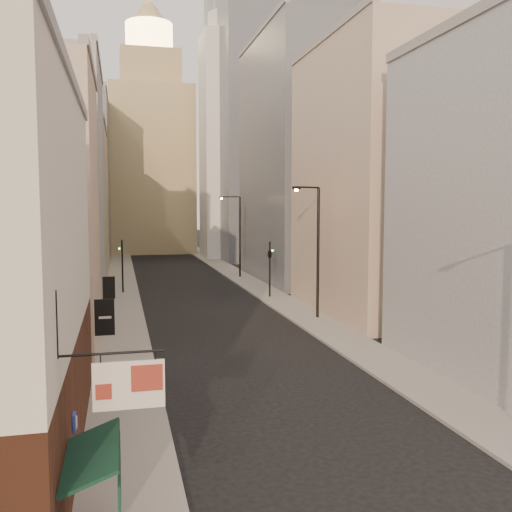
{
  "coord_description": "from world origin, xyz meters",
  "views": [
    {
      "loc": [
        -6.63,
        -9.77,
        8.17
      ],
      "look_at": [
        -0.2,
        17.04,
        5.71
      ],
      "focal_mm": 40.0,
      "sensor_mm": 36.0,
      "label": 1
    }
  ],
  "objects_px": {
    "streetlamp_far": "(238,231)",
    "traffic_light_right": "(270,255)",
    "clock_tower": "(151,151)",
    "streetlamp_mid": "(316,244)",
    "white_tower": "(228,137)",
    "traffic_light_left": "(122,257)"
  },
  "relations": [
    {
      "from": "clock_tower",
      "to": "traffic_light_right",
      "type": "distance_m",
      "value": 55.99
    },
    {
      "from": "streetlamp_mid",
      "to": "traffic_light_right",
      "type": "distance_m",
      "value": 10.02
    },
    {
      "from": "white_tower",
      "to": "traffic_light_left",
      "type": "height_order",
      "value": "white_tower"
    },
    {
      "from": "streetlamp_mid",
      "to": "traffic_light_right",
      "type": "bearing_deg",
      "value": 70.09
    },
    {
      "from": "clock_tower",
      "to": "streetlamp_mid",
      "type": "height_order",
      "value": "clock_tower"
    },
    {
      "from": "white_tower",
      "to": "clock_tower",
      "type": "bearing_deg",
      "value": 128.16
    },
    {
      "from": "clock_tower",
      "to": "streetlamp_far",
      "type": "xyz_separation_m",
      "value": [
        7.24,
        -39.37,
        -12.4
      ]
    },
    {
      "from": "clock_tower",
      "to": "traffic_light_left",
      "type": "bearing_deg",
      "value": -96.43
    },
    {
      "from": "clock_tower",
      "to": "streetlamp_far",
      "type": "relative_size",
      "value": 4.9
    },
    {
      "from": "white_tower",
      "to": "traffic_light_right",
      "type": "height_order",
      "value": "white_tower"
    },
    {
      "from": "clock_tower",
      "to": "white_tower",
      "type": "height_order",
      "value": "clock_tower"
    },
    {
      "from": "streetlamp_far",
      "to": "traffic_light_left",
      "type": "relative_size",
      "value": 1.83
    },
    {
      "from": "clock_tower",
      "to": "traffic_light_left",
      "type": "xyz_separation_m",
      "value": [
        -5.44,
        -48.29,
        -14.18
      ]
    },
    {
      "from": "white_tower",
      "to": "traffic_light_right",
      "type": "relative_size",
      "value": 8.3
    },
    {
      "from": "streetlamp_far",
      "to": "traffic_light_right",
      "type": "bearing_deg",
      "value": -78.81
    },
    {
      "from": "clock_tower",
      "to": "traffic_light_right",
      "type": "height_order",
      "value": "clock_tower"
    },
    {
      "from": "streetlamp_mid",
      "to": "traffic_light_right",
      "type": "xyz_separation_m",
      "value": [
        -0.73,
        9.87,
        -1.58
      ]
    },
    {
      "from": "streetlamp_mid",
      "to": "traffic_light_left",
      "type": "height_order",
      "value": "streetlamp_mid"
    },
    {
      "from": "clock_tower",
      "to": "traffic_light_right",
      "type": "relative_size",
      "value": 8.98
    },
    {
      "from": "clock_tower",
      "to": "streetlamp_mid",
      "type": "distance_m",
      "value": 65.3
    },
    {
      "from": "streetlamp_far",
      "to": "traffic_light_left",
      "type": "xyz_separation_m",
      "value": [
        -12.68,
        -8.91,
        -1.78
      ]
    },
    {
      "from": "streetlamp_mid",
      "to": "streetlamp_far",
      "type": "xyz_separation_m",
      "value": [
        -0.62,
        24.28,
        -0.17
      ]
    }
  ]
}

